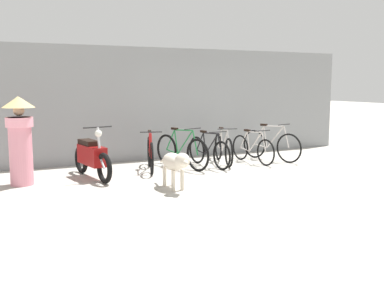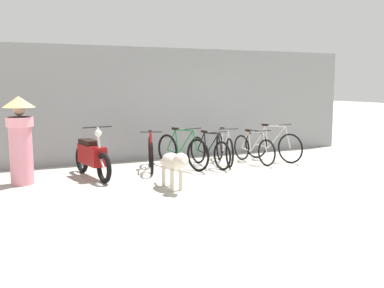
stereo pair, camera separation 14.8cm
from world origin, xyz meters
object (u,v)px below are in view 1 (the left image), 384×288
(bicycle_1, at_px, (182,151))
(bicycle_5, at_px, (271,145))
(bicycle_0, at_px, (150,154))
(bicycle_3, at_px, (223,148))
(bicycle_4, at_px, (252,149))
(person_in_robes, at_px, (20,136))
(bicycle_2, at_px, (209,152))
(stray_dog, at_px, (175,163))
(motorcycle, at_px, (92,157))

(bicycle_1, xyz_separation_m, bicycle_5, (2.41, -0.04, 0.00))
(bicycle_0, distance_m, bicycle_1, 0.73)
(bicycle_3, height_order, bicycle_4, bicycle_3)
(person_in_robes, bearing_deg, bicycle_1, 165.94)
(bicycle_4, relative_size, person_in_robes, 0.96)
(bicycle_2, bearing_deg, bicycle_4, 83.54)
(bicycle_3, relative_size, person_in_robes, 1.00)
(stray_dog, height_order, person_in_robes, person_in_robes)
(motorcycle, bearing_deg, bicycle_5, 83.61)
(bicycle_2, relative_size, motorcycle, 0.92)
(bicycle_0, bearing_deg, bicycle_5, 105.80)
(bicycle_0, xyz_separation_m, motorcycle, (-1.34, -0.26, 0.07))
(bicycle_0, height_order, motorcycle, motorcycle)
(bicycle_2, bearing_deg, person_in_robes, -94.53)
(person_in_robes, bearing_deg, bicycle_4, 163.00)
(stray_dog, bearing_deg, bicycle_3, 133.52)
(bicycle_2, relative_size, bicycle_5, 0.97)
(bicycle_0, relative_size, bicycle_2, 0.98)
(motorcycle, bearing_deg, bicycle_0, 92.24)
(bicycle_2, height_order, person_in_robes, person_in_robes)
(bicycle_2, xyz_separation_m, person_in_robes, (-4.02, -0.14, 0.57))
(bicycle_5, xyz_separation_m, stray_dog, (-3.36, -1.79, 0.10))
(bicycle_0, bearing_deg, bicycle_1, 104.63)
(bicycle_2, height_order, motorcycle, motorcycle)
(bicycle_5, bearing_deg, person_in_robes, -105.27)
(bicycle_1, height_order, bicycle_3, bicycle_1)
(bicycle_0, bearing_deg, stray_dog, 10.31)
(motorcycle, distance_m, person_in_robes, 1.41)
(person_in_robes, bearing_deg, bicycle_0, 167.85)
(bicycle_4, bearing_deg, bicycle_3, -113.02)
(bicycle_0, bearing_deg, motorcycle, -61.84)
(bicycle_1, relative_size, bicycle_2, 1.07)
(motorcycle, bearing_deg, bicycle_2, 83.37)
(bicycle_3, xyz_separation_m, motorcycle, (-3.20, -0.32, 0.08))
(motorcycle, height_order, stray_dog, motorcycle)
(motorcycle, bearing_deg, bicycle_4, 82.73)
(stray_dog, distance_m, person_in_robes, 2.93)
(bicycle_3, bearing_deg, bicycle_5, 99.87)
(bicycle_4, bearing_deg, bicycle_0, -98.75)
(bicycle_1, xyz_separation_m, bicycle_3, (1.13, 0.09, -0.02))
(bicycle_4, relative_size, bicycle_5, 0.94)
(bicycle_0, height_order, bicycle_3, bicycle_0)
(bicycle_3, xyz_separation_m, bicycle_4, (0.68, -0.22, -0.02))
(bicycle_0, height_order, bicycle_2, bicycle_0)
(bicycle_0, xyz_separation_m, bicycle_1, (0.73, -0.03, 0.01))
(bicycle_0, bearing_deg, person_in_robes, -66.46)
(bicycle_0, bearing_deg, bicycle_2, 100.45)
(bicycle_3, height_order, bicycle_5, bicycle_5)
(bicycle_4, distance_m, stray_dog, 3.25)
(bicycle_5, bearing_deg, stray_dog, -79.43)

